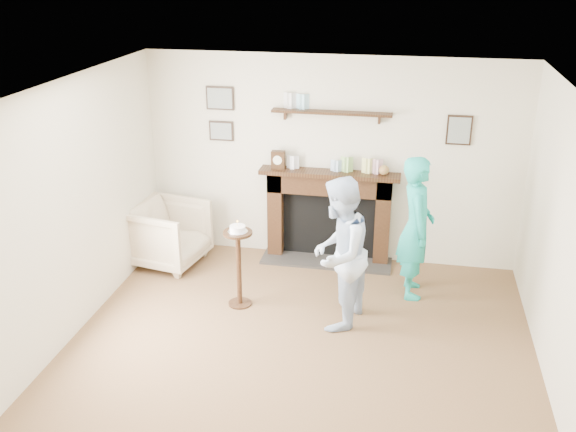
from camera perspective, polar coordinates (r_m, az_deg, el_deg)
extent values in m
plane|color=brown|center=(6.05, 0.34, -13.57)|extent=(5.00, 5.00, 0.00)
cube|color=beige|center=(7.73, 3.84, 4.95)|extent=(4.50, 0.04, 2.50)
cube|color=beige|center=(6.21, -20.50, -0.92)|extent=(0.04, 5.00, 2.50)
cube|color=beige|center=(5.51, 24.11, -4.46)|extent=(0.04, 5.00, 2.50)
cube|color=white|center=(5.02, 0.40, 10.25)|extent=(4.50, 5.00, 0.04)
cube|color=black|center=(7.97, -1.08, 0.21)|extent=(0.18, 0.20, 1.10)
cube|color=black|center=(7.82, 8.41, -0.49)|extent=(0.18, 0.20, 1.10)
cube|color=black|center=(7.72, 3.69, 2.82)|extent=(1.50, 0.20, 0.24)
cube|color=black|center=(7.98, 3.66, -0.74)|extent=(1.14, 0.06, 0.86)
cube|color=#302D2B|center=(7.98, 3.41, -4.01)|extent=(1.60, 0.44, 0.03)
cube|color=black|center=(7.64, 3.69, 3.77)|extent=(1.68, 0.26, 0.05)
cube|color=black|center=(7.50, 3.88, 9.16)|extent=(1.40, 0.15, 0.03)
cube|color=black|center=(7.81, -6.06, 10.38)|extent=(0.34, 0.03, 0.28)
cube|color=black|center=(7.90, -5.95, 7.54)|extent=(0.30, 0.03, 0.24)
cube|color=black|center=(7.56, 14.97, 7.39)|extent=(0.28, 0.03, 0.34)
cube|color=black|center=(7.70, -0.88, 5.01)|extent=(0.16, 0.09, 0.22)
cylinder|color=#EFE9CF|center=(7.65, -0.95, 4.98)|extent=(0.11, 0.01, 0.11)
sphere|color=green|center=(7.57, 8.53, 4.05)|extent=(0.12, 0.12, 0.12)
imported|color=tan|center=(8.10, -10.44, -4.07)|extent=(0.98, 0.96, 0.77)
imported|color=silver|center=(6.76, 4.32, -9.43)|extent=(0.75, 0.88, 1.58)
imported|color=teal|center=(7.43, 10.85, -6.67)|extent=(0.44, 0.62, 1.60)
cylinder|color=black|center=(7.08, -4.29, -7.74)|extent=(0.25, 0.25, 0.02)
cylinder|color=black|center=(6.88, -4.39, -4.72)|extent=(0.05, 0.05, 0.82)
cylinder|color=black|center=(6.70, -4.49, -1.50)|extent=(0.31, 0.31, 0.03)
cylinder|color=silver|center=(6.70, -4.50, -1.37)|extent=(0.21, 0.21, 0.01)
cylinder|color=white|center=(6.68, -4.51, -1.12)|extent=(0.16, 0.16, 0.06)
cylinder|color=beige|center=(6.66, -4.52, -0.71)|extent=(0.01, 0.01, 0.05)
sphere|color=orange|center=(6.65, -4.53, -0.46)|extent=(0.02, 0.02, 0.02)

